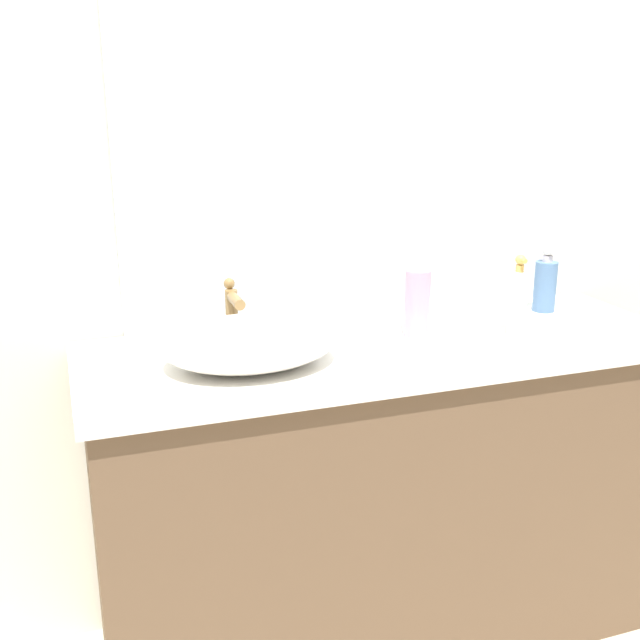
{
  "coord_description": "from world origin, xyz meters",
  "views": [
    {
      "loc": [
        -0.74,
        -1.24,
        1.48
      ],
      "look_at": [
        -0.16,
        0.41,
        0.95
      ],
      "focal_mm": 43.0,
      "sensor_mm": 36.0,
      "label": 1
    }
  ],
  "objects_px": {
    "lotion_bottle": "(417,300)",
    "perfume_bottle": "(546,283)",
    "soap_dispenser": "(517,301)",
    "sink_basin": "(250,342)"
  },
  "relations": [
    {
      "from": "lotion_bottle",
      "to": "soap_dispenser",
      "type": "bearing_deg",
      "value": -18.58
    },
    {
      "from": "soap_dispenser",
      "to": "sink_basin",
      "type": "bearing_deg",
      "value": 179.54
    },
    {
      "from": "sink_basin",
      "to": "lotion_bottle",
      "type": "distance_m",
      "value": 0.47
    },
    {
      "from": "sink_basin",
      "to": "soap_dispenser",
      "type": "relative_size",
      "value": 1.9
    },
    {
      "from": "perfume_bottle",
      "to": "sink_basin",
      "type": "bearing_deg",
      "value": -169.7
    },
    {
      "from": "perfume_bottle",
      "to": "soap_dispenser",
      "type": "bearing_deg",
      "value": -140.13
    },
    {
      "from": "soap_dispenser",
      "to": "perfume_bottle",
      "type": "xyz_separation_m",
      "value": [
        0.2,
        0.17,
        -0.01
      ]
    },
    {
      "from": "sink_basin",
      "to": "perfume_bottle",
      "type": "relative_size",
      "value": 2.04
    },
    {
      "from": "lotion_bottle",
      "to": "perfume_bottle",
      "type": "bearing_deg",
      "value": 11.24
    },
    {
      "from": "sink_basin",
      "to": "soap_dispenser",
      "type": "height_order",
      "value": "soap_dispenser"
    }
  ]
}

